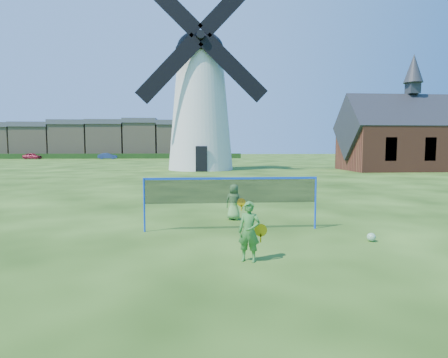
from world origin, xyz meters
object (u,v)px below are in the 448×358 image
badminton_net (231,191)px  chapel (411,138)px  car_left (32,156)px  car_right (108,156)px  play_ball (371,237)px  player_girl (249,232)px  player_boy (234,202)px  windmill (200,101)px

badminton_net → chapel: bearing=50.7°
car_left → car_right: bearing=-77.4°
badminton_net → car_right: (-17.73, 62.42, -0.55)m
car_left → play_ball: bearing=-137.0°
badminton_net → play_ball: 3.94m
player_girl → play_ball: size_ratio=5.83×
badminton_net → car_right: 64.89m
chapel → badminton_net: chapel is taller
player_boy → play_ball: (3.22, -3.10, -0.49)m
windmill → player_girl: bearing=-89.2°
chapel → player_boy: 31.91m
car_left → player_boy: bearing=-138.1°
car_left → chapel: bearing=-110.9°
chapel → player_boy: (-20.76, -24.09, -2.69)m
player_boy → play_ball: size_ratio=5.42×
chapel → player_girl: (-20.92, -28.56, -2.65)m
windmill → car_right: (-17.37, 34.03, -6.52)m
chapel → car_left: size_ratio=3.95×
player_boy → car_right: 63.49m
windmill → play_ball: bearing=-82.7°
badminton_net → car_right: size_ratio=1.42×
chapel → windmill: bearing=172.6°
car_left → car_right: size_ratio=0.99×
chapel → play_ball: (-17.54, -27.19, -3.18)m
chapel → player_girl: chapel is taller
play_ball → car_right: bearing=108.3°
player_girl → player_boy: bearing=109.2°
badminton_net → car_left: bearing=117.0°
player_boy → chapel: bearing=-106.1°
player_girl → car_left: (-32.04, 65.76, -0.05)m
car_right → windmill: bearing=-156.5°
chapel → player_girl: size_ratio=10.77×
chapel → car_left: chapel is taller
windmill → play_ball: (3.82, -29.96, -7.00)m
badminton_net → player_girl: (0.08, -2.95, -0.50)m
badminton_net → player_girl: size_ratio=3.94×
windmill → chapel: bearing=-7.4°
windmill → player_boy: (0.60, -26.86, -6.51)m
player_boy → car_left: player_boy is taller
player_boy → play_ball: player_boy is taller
chapel → badminton_net: bearing=-129.3°
play_ball → car_right: size_ratio=0.06×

